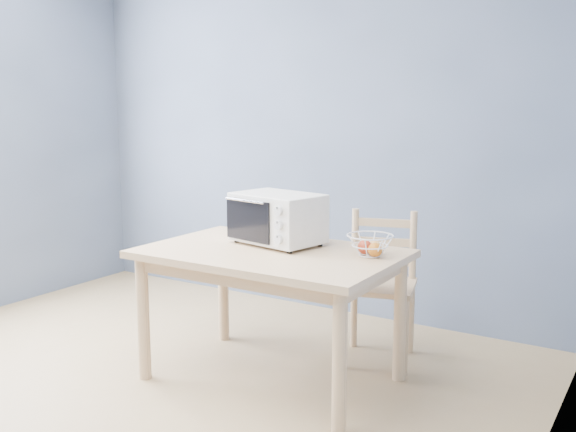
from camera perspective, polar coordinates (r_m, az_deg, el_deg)
The scene contains 5 objects.
room at distance 3.14m, azimuth -19.30°, elevation 4.93°, with size 4.01×4.51×2.61m.
dining_table at distance 3.56m, azimuth -1.53°, elevation -4.66°, with size 1.40×0.90×0.75m.
toaster_oven at distance 3.69m, azimuth -1.18°, elevation -0.11°, with size 0.56×0.44×0.30m.
fruit_basket at distance 3.42m, azimuth 7.36°, elevation -2.59°, with size 0.29×0.29×0.11m.
dining_chair at distance 3.97m, azimuth 8.15°, elevation -6.31°, with size 0.52×0.52×0.90m.
Camera 1 is at (2.43, -1.97, 1.52)m, focal length 40.00 mm.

